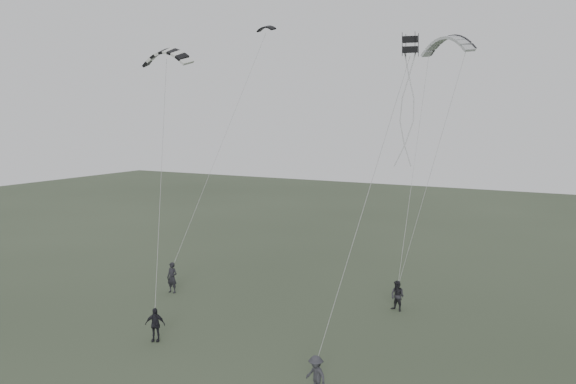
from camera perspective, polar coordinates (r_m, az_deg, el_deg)
The scene contains 9 objects.
ground at distance 28.70m, azimuth -6.42°, elevation -15.33°, with size 140.00×140.00×0.00m, color #333F2B.
flyer_left at distance 37.08m, azimuth -11.69°, elevation -8.51°, with size 0.72×0.47×1.97m, color black.
flyer_right at distance 33.67m, azimuth 11.06°, elevation -10.33°, with size 0.86×0.67×1.77m, color black.
flyer_center at distance 29.63m, azimuth -13.36°, elevation -12.96°, with size 1.00×0.42×1.71m, color black.
flyer_far at distance 23.76m, azimuth 2.85°, elevation -18.14°, with size 1.08×0.62×1.66m, color #2C2C31.
kite_dark_small at distance 41.32m, azimuth -2.25°, elevation 16.42°, with size 1.53×0.46×0.51m, color black, non-canonical shape.
kite_pale_large at distance 36.05m, azimuth 15.88°, elevation 14.86°, with size 3.59×0.81×1.51m, color #9FA2A4, non-canonical shape.
kite_striped at distance 32.85m, azimuth -12.26°, elevation 13.82°, with size 3.08×0.77×1.20m, color black, non-canonical shape.
kite_box at distance 26.21m, azimuth 12.33°, elevation 14.43°, with size 0.66×0.66×0.73m, color black, non-canonical shape.
Camera 1 is at (15.02, -21.79, 11.11)m, focal length 35.00 mm.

